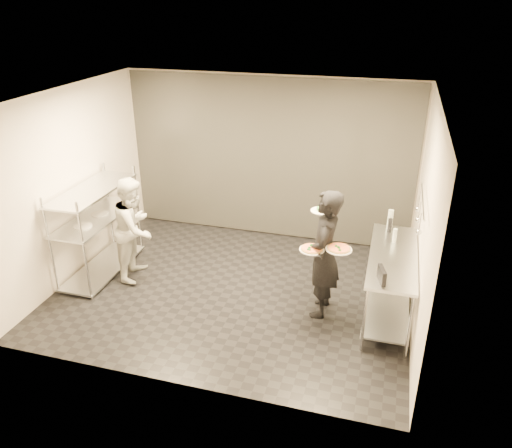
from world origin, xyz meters
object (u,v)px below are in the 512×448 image
(pass_rack, at_px, (97,226))
(pizza_plate_near, at_px, (312,249))
(pizza_plate_far, at_px, (339,249))
(bottle_clear, at_px, (395,235))
(waiter, at_px, (324,254))
(pos_monitor, at_px, (382,275))
(bottle_dark, at_px, (390,225))
(salad_plate, at_px, (321,209))
(chef, at_px, (135,228))
(bottle_green, at_px, (390,219))
(prep_counter, at_px, (391,274))

(pass_rack, xyz_separation_m, pizza_plate_near, (3.33, -0.37, 0.28))
(pizza_plate_far, height_order, bottle_clear, pizza_plate_far)
(waiter, distance_m, pos_monitor, 0.94)
(pizza_plate_far, distance_m, bottle_dark, 1.18)
(pizza_plate_far, distance_m, pos_monitor, 0.67)
(pos_monitor, bearing_deg, salad_plate, 119.08)
(salad_plate, bearing_deg, waiter, -70.41)
(salad_plate, height_order, pos_monitor, salad_plate)
(pizza_plate_far, bearing_deg, waiter, 139.19)
(pos_monitor, bearing_deg, pizza_plate_far, 129.88)
(chef, relative_size, bottle_green, 5.68)
(bottle_dark, bearing_deg, pizza_plate_near, -131.44)
(salad_plate, bearing_deg, prep_counter, -8.17)
(prep_counter, xyz_separation_m, bottle_clear, (-0.01, 0.38, 0.39))
(bottle_green, relative_size, bottle_dark, 1.38)
(salad_plate, bearing_deg, chef, -178.03)
(waiter, height_order, pizza_plate_far, waiter)
(waiter, distance_m, salad_plate, 0.60)
(waiter, height_order, bottle_dark, waiter)
(salad_plate, bearing_deg, pizza_plate_far, -57.26)
(pizza_plate_near, relative_size, pos_monitor, 1.29)
(prep_counter, relative_size, chef, 1.14)
(chef, height_order, bottle_dark, chef)
(pass_rack, bearing_deg, pizza_plate_near, -6.30)
(prep_counter, height_order, bottle_clear, bottle_clear)
(chef, height_order, bottle_clear, chef)
(waiter, xyz_separation_m, pizza_plate_far, (0.20, -0.18, 0.20))
(pass_rack, height_order, waiter, waiter)
(bottle_green, bearing_deg, waiter, -128.92)
(prep_counter, xyz_separation_m, pizza_plate_far, (-0.67, -0.35, 0.46))
(pizza_plate_far, relative_size, bottle_clear, 1.76)
(pizza_plate_near, distance_m, salad_plate, 0.61)
(waiter, bearing_deg, pizza_plate_far, 49.71)
(pass_rack, distance_m, waiter, 3.46)
(bottle_dark, bearing_deg, waiter, -133.08)
(pizza_plate_far, bearing_deg, bottle_clear, 47.84)
(pizza_plate_far, relative_size, pos_monitor, 1.34)
(chef, relative_size, salad_plate, 5.78)
(pass_rack, relative_size, pizza_plate_near, 5.03)
(salad_plate, distance_m, bottle_green, 1.16)
(waiter, bearing_deg, bottle_green, 141.60)
(chef, distance_m, pizza_plate_near, 2.77)
(pass_rack, xyz_separation_m, chef, (0.60, 0.05, 0.02))
(prep_counter, bearing_deg, bottle_clear, 90.95)
(pass_rack, xyz_separation_m, waiter, (3.46, -0.17, 0.12))
(pass_rack, xyz_separation_m, pizza_plate_far, (3.66, -0.35, 0.32))
(bottle_clear, bearing_deg, pos_monitor, -95.88)
(pass_rack, distance_m, bottle_dark, 4.31)
(bottle_green, xyz_separation_m, bottle_dark, (0.00, -0.13, -0.04))
(waiter, bearing_deg, prep_counter, 101.76)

